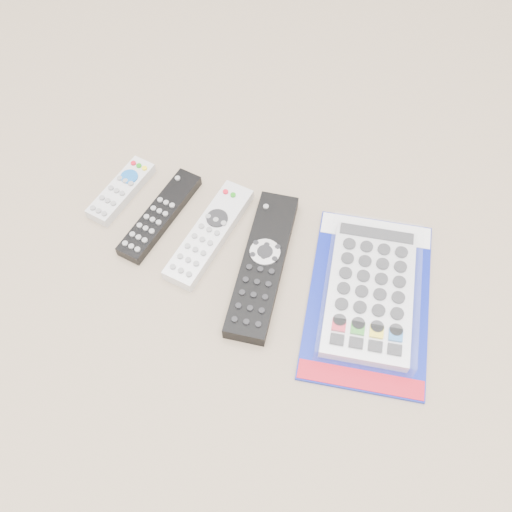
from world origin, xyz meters
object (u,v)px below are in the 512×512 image
(remote_small_grey, at_px, (121,190))
(jumbo_remote_packaged, at_px, (370,291))
(remote_large_black, at_px, (263,264))
(remote_slim_black, at_px, (160,215))
(remote_silver_dvd, at_px, (209,234))

(remote_small_grey, bearing_deg, jumbo_remote_packaged, 3.30)
(remote_large_black, xyz_separation_m, jumbo_remote_packaged, (0.17, 0.01, 0.00))
(remote_small_grey, xyz_separation_m, jumbo_remote_packaged, (0.44, -0.05, 0.01))
(remote_slim_black, xyz_separation_m, remote_silver_dvd, (0.09, -0.01, 0.00))
(remote_large_black, distance_m, jumbo_remote_packaged, 0.17)
(remote_silver_dvd, xyz_separation_m, jumbo_remote_packaged, (0.26, -0.02, 0.01))
(remote_slim_black, distance_m, jumbo_remote_packaged, 0.35)
(remote_small_grey, xyz_separation_m, remote_silver_dvd, (0.17, -0.03, 0.00))
(remote_small_grey, height_order, remote_large_black, remote_large_black)
(remote_large_black, bearing_deg, jumbo_remote_packaged, -4.11)
(remote_small_grey, height_order, remote_slim_black, same)
(jumbo_remote_packaged, bearing_deg, remote_slim_black, 167.12)
(remote_silver_dvd, relative_size, remote_large_black, 0.80)
(remote_small_grey, bearing_deg, remote_slim_black, -6.83)
(remote_small_grey, distance_m, jumbo_remote_packaged, 0.44)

